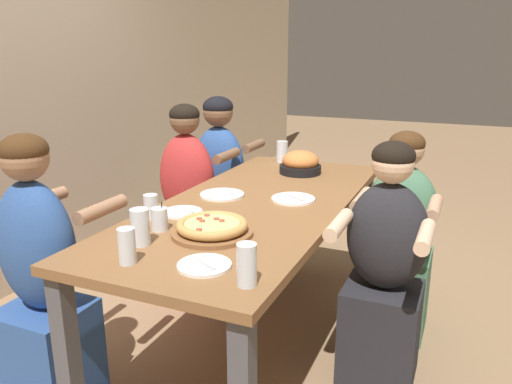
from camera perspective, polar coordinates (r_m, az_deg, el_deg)
The scene contains 19 objects.
ground_plane at distance 2.78m, azimuth -0.00°, elevation -16.82°, with size 18.00×18.00×0.00m, color #896B4C.
dining_table at distance 2.47m, azimuth -0.00°, elevation -3.13°, with size 1.99×0.84×0.79m.
pizza_board_main at distance 2.01m, azimuth -5.04°, elevation -4.08°, with size 0.33×0.33×0.06m.
skillet_bowl at distance 3.01m, azimuth 5.10°, elevation 3.26°, with size 0.36×0.25×0.14m.
empty_plate_a at distance 2.55m, azimuth -3.90°, elevation -0.30°, with size 0.22×0.22×0.02m.
empty_plate_b at distance 2.48m, azimuth 4.27°, elevation -0.79°, with size 0.22×0.22×0.02m.
empty_plate_c at distance 1.74m, azimuth -5.93°, elevation -8.33°, with size 0.19×0.19×0.02m.
empty_plate_d at distance 2.29m, azimuth -8.42°, elevation -2.30°, with size 0.18×0.18×0.02m.
cocktail_glass_blue at distance 2.09m, azimuth -10.96°, elevation -3.18°, with size 0.07×0.07×0.12m.
drinking_glass_a at distance 3.31m, azimuth 3.00°, elevation 4.55°, with size 0.07×0.07×0.14m.
drinking_glass_b at distance 1.79m, azimuth -14.53°, elevation -6.25°, with size 0.06×0.06×0.13m.
drinking_glass_c at distance 2.24m, azimuth -11.91°, elevation -1.83°, with size 0.06×0.06×0.11m.
drinking_glass_d at distance 1.58m, azimuth -1.07°, elevation -8.63°, with size 0.06×0.06×0.14m.
drinking_glass_e at distance 1.94m, azimuth -13.11°, elevation -3.92°, with size 0.07×0.07×0.14m.
diner_near_midright at distance 2.78m, azimuth 15.97°, elevation -5.79°, with size 0.51×0.40×1.11m.
diner_far_midright at distance 3.15m, azimuth -7.73°, elevation -1.94°, with size 0.51×0.40×1.20m.
diner_near_center at distance 2.36m, azimuth 14.42°, elevation -9.36°, with size 0.51×0.40×1.14m.
diner_far_right at distance 3.50m, azimuth -4.14°, elevation 0.27°, with size 0.51×0.40×1.21m.
diner_far_left at distance 2.30m, azimuth -23.23°, elevation -10.11°, with size 0.51×0.40×1.20m.
Camera 1 is at (-2.14, -0.93, 1.51)m, focal length 35.00 mm.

